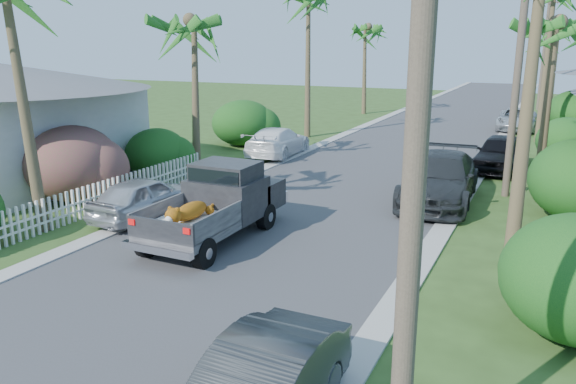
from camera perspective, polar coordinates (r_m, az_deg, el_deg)
The scene contains 24 objects.
ground at distance 11.62m, azimuth -14.66°, elevation -12.57°, with size 120.00×120.00×0.00m, color #2E471A.
road at distance 33.89m, azimuth 13.42°, elevation 5.52°, with size 8.00×100.00×0.02m, color #38383A.
curb_left at distance 35.02m, azimuth 6.50°, elevation 6.15°, with size 0.60×100.00×0.06m, color #A5A39E.
curb_right at distance 33.29m, azimuth 20.68°, elevation 4.84°, with size 0.60×100.00×0.06m, color #A5A39E.
pickup_truck at distance 15.74m, azimuth -6.77°, elevation -0.92°, with size 1.98×5.12×2.06m.
parked_car_rm at distance 19.70m, azimuth 15.16°, elevation 1.28°, with size 2.28×5.61×1.63m, color #272A2C.
parked_car_rf at distance 25.53m, azimuth 20.76°, elevation 3.70°, with size 1.77×4.41×1.50m, color black.
parked_car_rd at distance 38.12m, azimuth 22.22°, elevation 6.84°, with size 2.24×4.85×1.35m, color #B7BBBF.
parked_car_ln at distance 17.90m, azimuth -14.43°, elevation -0.55°, with size 1.54×3.84×1.31m, color silver.
parked_car_lf at distance 27.06m, azimuth -1.05°, elevation 5.11°, with size 1.93×4.75×1.38m, color white.
palm_l_b at distance 24.05m, azimuth -9.70°, elevation 16.76°, with size 4.40×4.40×7.40m.
palm_l_d at distance 43.88m, azimuth 7.92°, elevation 16.25°, with size 4.40×4.40×7.70m.
palm_r_b at distance 22.79m, azimuth 25.64°, elevation 15.19°, with size 4.40×4.40×7.20m.
palm_r_d at distance 47.80m, azimuth 25.87°, elevation 15.19°, with size 4.40×4.40×8.00m.
shrub_l_b at distance 20.50m, azimuth -21.04°, elevation 2.71°, with size 3.00×3.30×2.60m, color #AB184E.
shrub_l_c at distance 23.18m, azimuth -13.19°, elevation 3.86°, with size 2.40×2.64×2.00m, color #134317.
shrub_l_d at distance 30.03m, azimuth -4.61°, elevation 7.02°, with size 3.20×3.52×2.40m, color #134317.
shrub_r_c at distance 28.10m, azimuth 26.44°, elevation 4.67°, with size 2.60×2.86×2.10m, color #134317.
shrub_r_d at distance 38.00m, azimuth 27.15°, elevation 7.24°, with size 3.20×3.52×2.60m, color #134317.
picket_fence at distance 19.08m, azimuth -18.13°, elevation -0.35°, with size 0.10×11.00×1.00m, color white.
utility_pole_a at distance 5.95m, azimuth 13.10°, elevation 8.12°, with size 1.60×0.26×9.00m.
utility_pole_b at distance 20.82m, azimuth 22.37°, elevation 11.95°, with size 1.60×0.26×9.00m.
utility_pole_c at distance 35.80m, azimuth 23.93°, elevation 12.55°, with size 1.60×0.26×9.00m.
utility_pole_d at distance 50.80m, azimuth 24.57°, elevation 12.80°, with size 1.60×0.26×9.00m.
Camera 1 is at (6.86, -7.78, 5.26)m, focal length 35.00 mm.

